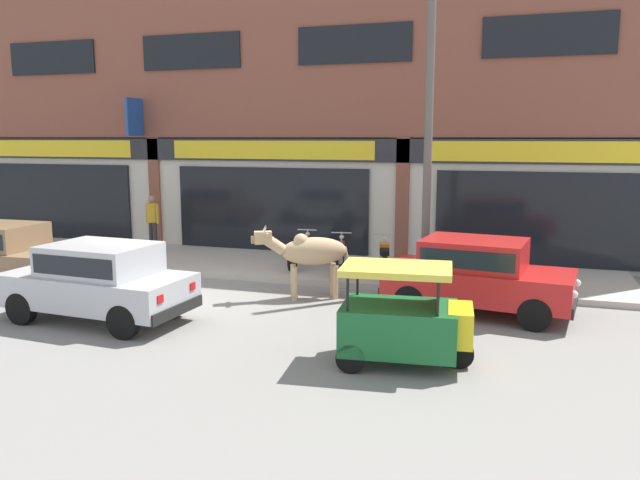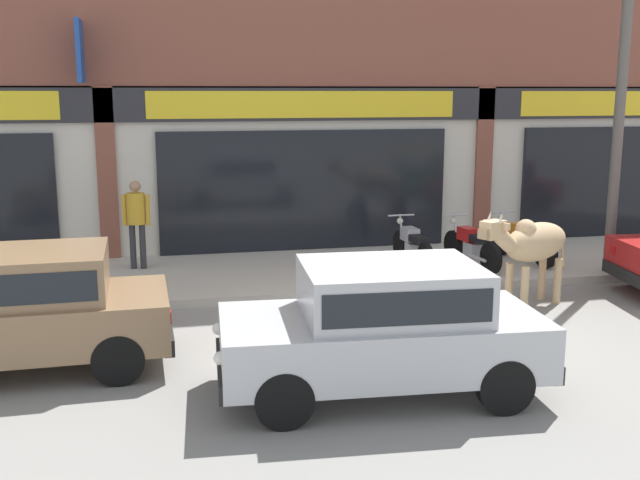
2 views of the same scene
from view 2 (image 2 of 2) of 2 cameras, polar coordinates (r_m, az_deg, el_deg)
ground_plane at (r=10.13m, az=5.20°, el=-7.79°), size 90.00×90.00×0.00m
sidewalk at (r=13.71m, az=0.28°, el=-2.36°), size 19.00×3.37×0.14m
shop_building at (r=15.29m, az=-1.39°, el=16.41°), size 23.00×1.40×9.77m
cow at (r=11.91m, az=15.85°, el=-0.28°), size 1.96×1.22×1.61m
car_0 at (r=9.56m, az=-21.89°, el=-4.63°), size 3.64×1.68×1.46m
car_1 at (r=8.25m, az=4.96°, el=-6.29°), size 3.69×1.82×1.46m
motorcycle_0 at (r=13.76m, az=7.05°, el=-0.45°), size 0.52×1.81×0.88m
motorcycle_1 at (r=13.96m, az=11.46°, el=-0.42°), size 0.54×1.80×0.88m
motorcycle_2 at (r=14.60m, az=15.17°, el=-0.08°), size 0.64×1.79×0.88m
pedestrian at (r=13.80m, az=-13.82°, el=1.87°), size 0.49×0.32×1.60m
utility_pole at (r=14.03m, az=21.95°, el=10.30°), size 0.18×0.18×6.24m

